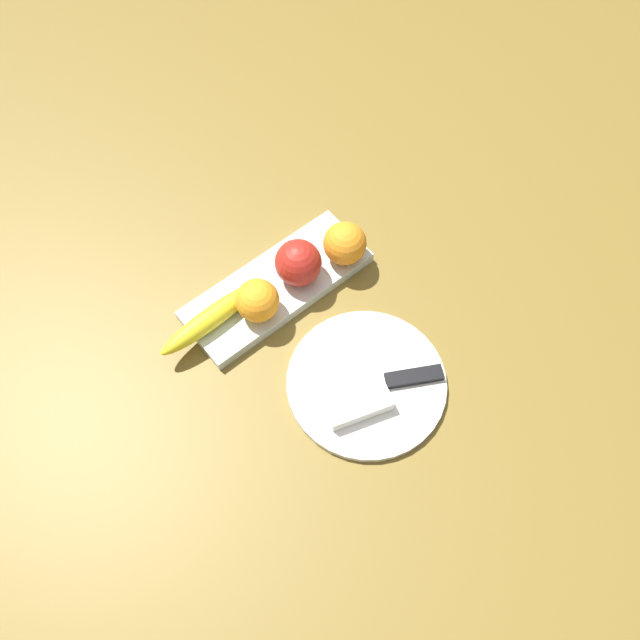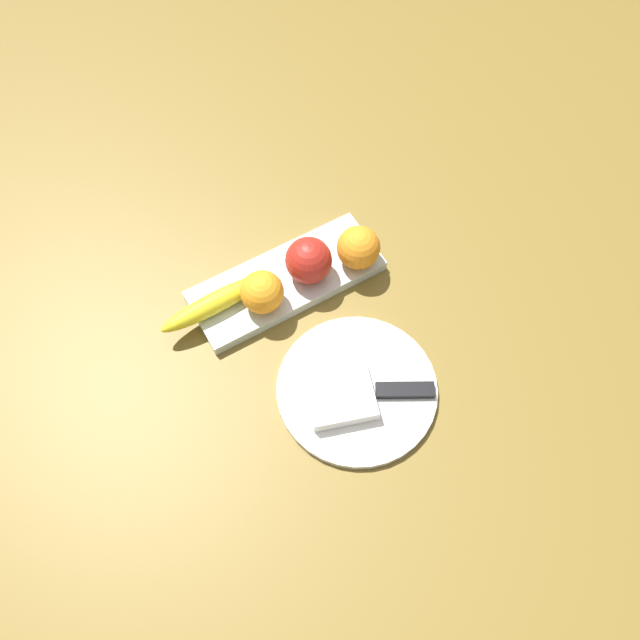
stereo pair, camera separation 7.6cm
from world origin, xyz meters
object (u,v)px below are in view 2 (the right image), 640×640
at_px(folded_napkin, 340,394).
at_px(knife, 395,391).
at_px(orange_near_apple, 262,292).
at_px(banana, 215,303).
at_px(apple, 309,260).
at_px(dinner_plate, 357,389).
at_px(orange_near_banana, 358,248).
at_px(fruit_tray, 286,280).

height_order(folded_napkin, knife, folded_napkin).
bearing_deg(knife, orange_near_apple, -36.99).
xyz_separation_m(banana, folded_napkin, (-0.10, 0.23, -0.01)).
xyz_separation_m(orange_near_apple, folded_napkin, (-0.02, 0.20, -0.03)).
distance_m(apple, dinner_plate, 0.22).
xyz_separation_m(orange_near_apple, dinner_plate, (-0.06, 0.20, -0.05)).
distance_m(apple, orange_near_banana, 0.09).
bearing_deg(banana, apple, 171.68).
xyz_separation_m(apple, dinner_plate, (0.04, 0.21, -0.05)).
height_order(orange_near_banana, folded_napkin, orange_near_banana).
height_order(apple, orange_near_apple, apple).
bearing_deg(fruit_tray, apple, 161.19).
relative_size(apple, dinner_plate, 0.31).
bearing_deg(banana, orange_near_banana, 169.62).
xyz_separation_m(fruit_tray, folded_napkin, (0.03, 0.23, 0.02)).
relative_size(orange_near_banana, knife, 0.44).
distance_m(fruit_tray, apple, 0.06).
bearing_deg(folded_napkin, dinner_plate, 180.00).
relative_size(orange_near_apple, knife, 0.42).
distance_m(fruit_tray, orange_near_banana, 0.13).
height_order(fruit_tray, banana, banana).
distance_m(fruit_tray, knife, 0.27).
bearing_deg(orange_near_apple, fruit_tray, -155.46).
height_order(fruit_tray, orange_near_banana, orange_near_banana).
height_order(banana, knife, banana).
relative_size(dinner_plate, knife, 1.49).
height_order(banana, dinner_plate, banana).
relative_size(dinner_plate, folded_napkin, 2.52).
relative_size(folded_napkin, knife, 0.59).
xyz_separation_m(banana, dinner_plate, (-0.13, 0.23, -0.03)).
bearing_deg(folded_napkin, apple, -107.76).
relative_size(banana, dinner_plate, 0.77).
bearing_deg(apple, banana, -6.29).
bearing_deg(orange_near_banana, apple, -12.28).
distance_m(banana, orange_near_banana, 0.25).
height_order(fruit_tray, dinner_plate, fruit_tray).
bearing_deg(apple, orange_near_banana, 167.72).
relative_size(banana, knife, 1.15).
relative_size(fruit_tray, folded_napkin, 3.30).
relative_size(banana, folded_napkin, 1.94).
bearing_deg(fruit_tray, knife, 99.97).
relative_size(orange_near_apple, orange_near_banana, 0.97).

